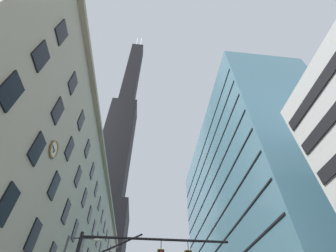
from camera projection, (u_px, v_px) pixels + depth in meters
The scene contains 2 objects.
dark_skyscraper at pixel (112, 169), 116.15m from camera, with size 22.78×22.78×233.43m.
glass_office_midrise at pixel (249, 215), 48.04m from camera, with size 16.92×50.10×46.58m.
Camera 1 is at (-2.93, -10.24, 1.97)m, focal length 24.02 mm.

